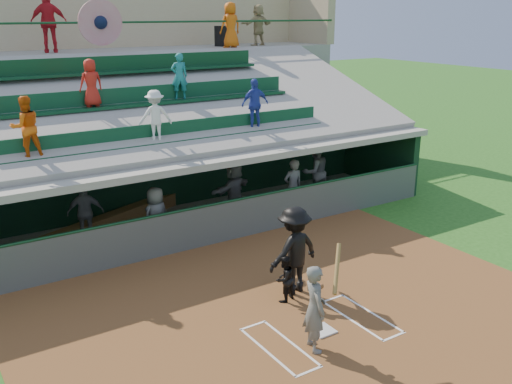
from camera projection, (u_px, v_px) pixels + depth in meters
ground at (322, 332)px, 11.08m from camera, size 100.00×100.00×0.00m
dirt_slab at (306, 320)px, 11.47m from camera, size 11.00×9.00×0.02m
home_plate at (322, 330)px, 11.06m from camera, size 0.43×0.43×0.03m
batters_box_chalk at (322, 331)px, 11.07m from camera, size 2.65×1.85×0.01m
dugout_floor at (174, 226)px, 16.48m from camera, size 16.00×3.50×0.04m
concourse_slab at (95, 114)px, 21.20m from camera, size 20.00×3.00×4.60m
grandstand at (123, 128)px, 18.81m from camera, size 20.40×10.40×7.80m
batter_at_plate at (315, 308)px, 10.25m from camera, size 0.90×0.76×1.95m
catcher at (284, 279)px, 12.09m from camera, size 0.58×0.51×1.02m
home_umpire at (294, 250)px, 12.36m from camera, size 1.34×0.87×1.97m
dugout_bench at (146, 208)px, 17.37m from camera, size 12.48×5.47×0.40m
dugout_player_b at (86, 212)px, 15.14m from camera, size 1.02×0.67×1.62m
dugout_player_c at (156, 217)px, 14.86m from camera, size 0.89×0.70×1.60m
dugout_player_d at (234, 190)px, 16.82m from camera, size 1.70×1.07×1.75m
dugout_player_e at (293, 187)px, 17.22m from camera, size 0.66×0.47×1.70m
dugout_player_f at (315, 172)px, 18.34m from camera, size 0.98×0.78×1.95m
trash_bin at (221, 36)px, 23.09m from camera, size 0.53×0.53×0.80m
concourse_staff_a at (49, 22)px, 19.21m from camera, size 1.25×0.74×2.00m
concourse_staff_b at (230, 25)px, 21.66m from camera, size 0.83×0.54×1.70m
concourse_staff_c at (258, 25)px, 23.50m from camera, size 1.57×0.66×1.65m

